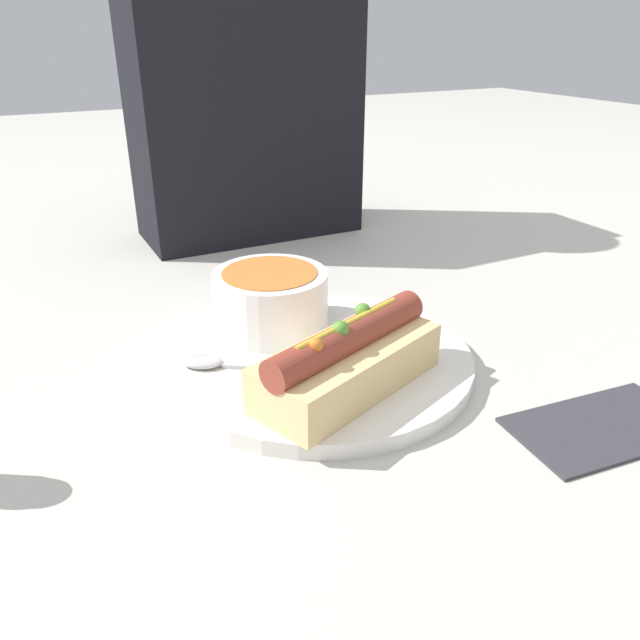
% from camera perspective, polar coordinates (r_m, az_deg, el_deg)
% --- Properties ---
extents(ground_plane, '(4.00, 4.00, 0.00)m').
position_cam_1_polar(ground_plane, '(0.58, 0.00, -4.23)').
color(ground_plane, '#BCB7AD').
extents(dinner_plate, '(0.28, 0.28, 0.01)m').
position_cam_1_polar(dinner_plate, '(0.57, 0.00, -3.62)').
color(dinner_plate, white).
rests_on(dinner_plate, ground_plane).
extents(hot_dog, '(0.18, 0.12, 0.07)m').
position_cam_1_polar(hot_dog, '(0.51, 2.58, -3.67)').
color(hot_dog, '#E5C17F').
rests_on(hot_dog, dinner_plate).
extents(soup_bowl, '(0.11, 0.11, 0.06)m').
position_cam_1_polar(soup_bowl, '(0.61, -4.55, 2.08)').
color(soup_bowl, white).
rests_on(soup_bowl, dinner_plate).
extents(spoon, '(0.15, 0.10, 0.01)m').
position_cam_1_polar(spoon, '(0.55, -7.81, -3.98)').
color(spoon, '#B7B7BC').
rests_on(spoon, dinner_plate).
extents(napkin, '(0.15, 0.09, 0.01)m').
position_cam_1_polar(napkin, '(0.54, 24.50, -8.74)').
color(napkin, '#333338').
rests_on(napkin, ground_plane).
extents(seated_diner, '(0.31, 0.14, 0.49)m').
position_cam_1_polar(seated_diner, '(0.92, -7.02, 20.92)').
color(seated_diner, black).
rests_on(seated_diner, ground_plane).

